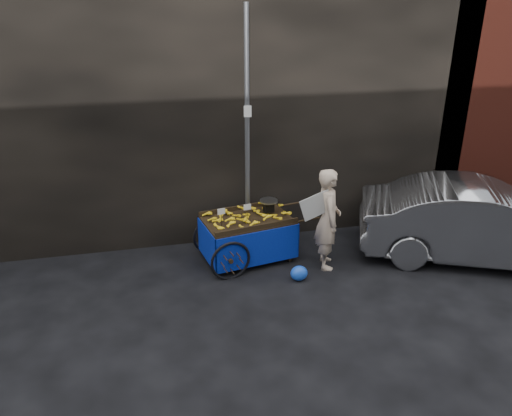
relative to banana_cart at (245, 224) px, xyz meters
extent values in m
plane|color=black|center=(-0.16, -0.82, -0.65)|extent=(80.00, 80.00, 0.00)
cube|color=black|center=(-1.16, 1.78, 1.85)|extent=(11.00, 2.00, 5.00)
cube|color=#591E14|center=(5.34, 1.78, 1.85)|extent=(3.00, 2.00, 5.00)
cylinder|color=slate|center=(0.14, 0.48, 1.35)|extent=(0.08, 0.08, 4.00)
cube|color=white|center=(0.14, 0.43, 1.75)|extent=(0.12, 0.02, 0.18)
cube|color=black|center=(0.04, 0.01, 0.05)|extent=(1.54, 1.11, 0.05)
cube|color=black|center=(-0.03, 0.41, 0.11)|extent=(1.39, 0.29, 0.09)
cube|color=black|center=(0.12, -0.40, 0.11)|extent=(1.39, 0.29, 0.09)
cube|color=black|center=(0.71, -0.23, -0.30)|extent=(0.05, 0.05, 0.70)
cube|color=black|center=(0.58, 0.46, -0.30)|extent=(0.05, 0.05, 0.70)
cylinder|color=black|center=(1.01, -0.17, 0.05)|extent=(0.44, 0.11, 0.04)
cylinder|color=black|center=(0.89, 0.52, 0.05)|extent=(0.44, 0.11, 0.04)
torus|color=black|center=(-0.34, -0.54, -0.35)|extent=(0.65, 0.16, 0.66)
torus|color=black|center=(-0.51, 0.39, -0.35)|extent=(0.65, 0.16, 0.66)
cylinder|color=black|center=(-0.43, -0.08, -0.35)|extent=(0.22, 0.97, 0.04)
cube|color=#070986|center=(0.13, -0.43, -0.25)|extent=(1.42, 0.28, 0.60)
cube|color=#070986|center=(-0.04, 0.45, -0.25)|extent=(1.42, 0.28, 0.60)
cube|color=#070986|center=(-0.65, -0.12, -0.25)|extent=(0.18, 0.90, 0.60)
cube|color=#070986|center=(0.74, 0.14, -0.25)|extent=(0.18, 0.90, 0.60)
cube|color=black|center=(0.42, 0.12, 0.20)|extent=(0.18, 0.15, 0.14)
cylinder|color=silver|center=(0.42, 0.12, 0.32)|extent=(0.35, 0.35, 0.03)
cube|color=white|center=(-0.41, -0.17, 0.34)|extent=(0.12, 0.03, 0.10)
cube|color=white|center=(0.02, -0.10, 0.34)|extent=(0.12, 0.03, 0.10)
imported|color=#C6AC93|center=(1.24, -0.48, 0.18)|extent=(0.51, 0.67, 1.66)
cube|color=beige|center=(1.01, -0.56, 0.46)|extent=(0.59, 0.07, 0.50)
ellipsoid|color=blue|center=(0.68, -0.84, -0.53)|extent=(0.27, 0.22, 0.24)
imported|color=#A7A9AE|center=(3.82, -0.82, 0.00)|extent=(4.17, 2.80, 1.30)
camera|label=1|loc=(-1.45, -7.22, 3.48)|focal=35.00mm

